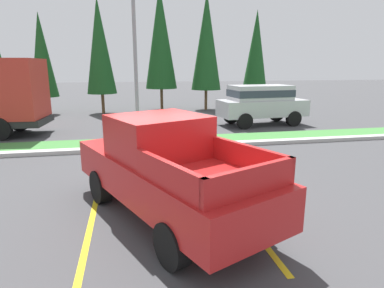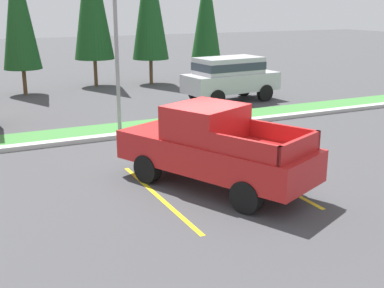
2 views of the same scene
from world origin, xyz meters
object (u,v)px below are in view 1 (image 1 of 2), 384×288
at_px(cypress_tree_left_inner, 42,55).
at_px(cypress_tree_rightmost, 206,42).
at_px(cypress_tree_center, 99,46).
at_px(cypress_tree_right_inner, 160,37).
at_px(street_light, 135,52).
at_px(cypress_tree_far_right, 256,51).
at_px(suv_distant, 261,102).
at_px(pickup_truck_main, 166,169).

relative_size(cypress_tree_left_inner, cypress_tree_rightmost, 0.79).
height_order(cypress_tree_center, cypress_tree_right_inner, cypress_tree_right_inner).
relative_size(street_light, cypress_tree_center, 0.83).
distance_m(street_light, cypress_tree_left_inner, 11.34).
bearing_deg(cypress_tree_far_right, suv_distant, -108.84).
xyz_separation_m(cypress_tree_center, cypress_tree_far_right, (11.01, 1.00, -0.17)).
bearing_deg(cypress_tree_left_inner, pickup_truck_main, -70.22).
distance_m(cypress_tree_left_inner, cypress_tree_far_right, 14.59).
bearing_deg(pickup_truck_main, street_light, 93.00).
xyz_separation_m(suv_distant, cypress_tree_center, (-8.54, 6.22, 3.07)).
bearing_deg(cypress_tree_far_right, cypress_tree_center, -174.80).
distance_m(suv_distant, cypress_tree_left_inner, 13.94).
distance_m(pickup_truck_main, cypress_tree_far_right, 19.44).
xyz_separation_m(suv_distant, cypress_tree_right_inner, (-4.52, 7.32, 3.76)).
height_order(pickup_truck_main, suv_distant, same).
height_order(pickup_truck_main, street_light, street_light).
height_order(pickup_truck_main, cypress_tree_rightmost, cypress_tree_rightmost).
xyz_separation_m(cypress_tree_right_inner, cypress_tree_rightmost, (3.12, -0.61, -0.28)).
height_order(street_light, cypress_tree_rightmost, cypress_tree_rightmost).
height_order(cypress_tree_left_inner, cypress_tree_rightmost, cypress_tree_rightmost).
relative_size(street_light, cypress_tree_rightmost, 0.76).
bearing_deg(cypress_tree_left_inner, cypress_tree_far_right, 3.09).
bearing_deg(cypress_tree_right_inner, cypress_tree_left_inner, -173.34).
distance_m(cypress_tree_right_inner, cypress_tree_far_right, 7.03).
relative_size(suv_distant, cypress_tree_rightmost, 0.59).
bearing_deg(cypress_tree_right_inner, street_light, -100.79).
xyz_separation_m(cypress_tree_rightmost, cypress_tree_far_right, (3.86, 0.51, -0.59)).
height_order(pickup_truck_main, cypress_tree_far_right, cypress_tree_far_right).
distance_m(pickup_truck_main, cypress_tree_rightmost, 17.68).
distance_m(pickup_truck_main, cypress_tree_right_inner, 17.75).
bearing_deg(cypress_tree_left_inner, cypress_tree_rightmost, 1.47).
bearing_deg(cypress_tree_rightmost, cypress_tree_center, -176.08).
xyz_separation_m(cypress_tree_left_inner, cypress_tree_rightmost, (10.71, 0.27, 0.98)).
distance_m(cypress_tree_left_inner, cypress_tree_right_inner, 7.74).
relative_size(cypress_tree_left_inner, cypress_tree_right_inner, 0.75).
bearing_deg(cypress_tree_far_right, cypress_tree_right_inner, 179.17).
distance_m(street_light, cypress_tree_center, 9.90).
xyz_separation_m(street_light, cypress_tree_rightmost, (5.18, 10.17, 1.15)).
bearing_deg(cypress_tree_far_right, cypress_tree_left_inner, -176.91).
height_order(pickup_truck_main, cypress_tree_left_inner, cypress_tree_left_inner).
bearing_deg(suv_distant, cypress_tree_rightmost, 101.75).
distance_m(pickup_truck_main, suv_distant, 11.70).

